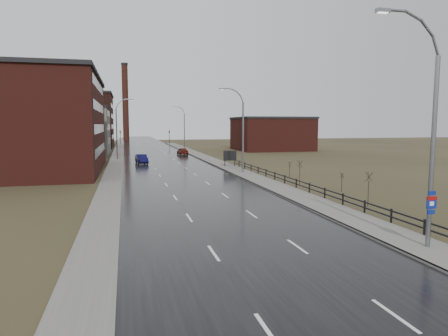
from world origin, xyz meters
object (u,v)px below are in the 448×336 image
streetlight_main (428,135)px  billboard (230,156)px  car_near (142,159)px  car_far (183,151)px

streetlight_main → billboard: size_ratio=4.71×
car_near → streetlight_main: bearing=-82.7°
billboard → car_far: billboard is taller
billboard → car_far: size_ratio=0.56×
billboard → car_near: size_ratio=0.55×
car_near → car_far: car_far is taller
streetlight_main → billboard: 42.21m
streetlight_main → billboard: bearing=89.1°
car_near → car_far: bearing=55.7°
billboard → car_far: bearing=97.7°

